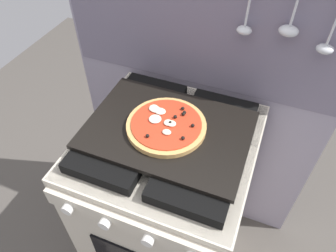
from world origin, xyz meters
TOP-DOWN VIEW (x-y plane):
  - ground_plane at (0.00, 0.00)m, footprint 4.00×4.00m
  - kitchen_backsplash at (0.00, 0.33)m, footprint 1.10×0.09m
  - stove at (-0.00, -0.00)m, footprint 0.60×0.64m
  - baking_tray at (0.00, 0.00)m, footprint 0.54×0.38m
  - pizza_left at (-0.01, 0.00)m, footprint 0.27×0.27m

SIDE VIEW (x-z plane):
  - ground_plane at x=0.00m, z-range 0.00..0.00m
  - stove at x=0.00m, z-range 0.00..0.90m
  - kitchen_backsplash at x=0.00m, z-range 0.01..1.56m
  - baking_tray at x=0.00m, z-range 0.90..0.92m
  - pizza_left at x=-0.01m, z-range 0.91..0.94m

